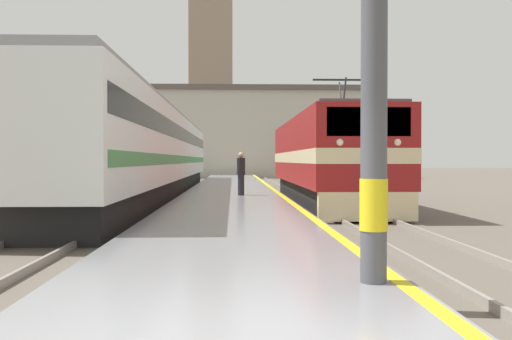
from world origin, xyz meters
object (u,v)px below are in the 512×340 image
Objects in this scene: locomotive_train at (325,159)px; passenger_train at (155,151)px; person_on_platform at (241,173)px; clock_tower at (211,31)px.

passenger_train is at bearing 142.37° from locomotive_train.
person_on_platform is 0.05× the size of clock_tower.
passenger_train reaches higher than person_on_platform.
person_on_platform is at bearing -178.33° from locomotive_train.
clock_tower reaches higher than locomotive_train.
passenger_train is 42.65m from clock_tower.
clock_tower is at bearing 88.12° from passenger_train.
locomotive_train is at bearing 1.67° from person_on_platform.
locomotive_train is 48.69m from clock_tower.
person_on_platform is (4.19, -5.95, -0.94)m from passenger_train.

